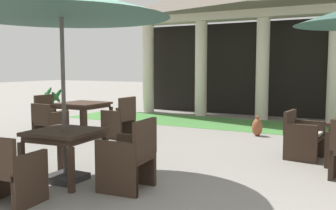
# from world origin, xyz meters

# --- Properties ---
(ground_plane) EXTENTS (60.00, 60.00, 0.00)m
(ground_plane) POSITION_xyz_m (0.00, 0.00, 0.00)
(ground_plane) COLOR gray
(background_pavilion) EXTENTS (9.25, 2.51, 4.39)m
(background_pavilion) POSITION_xyz_m (0.00, 7.99, 3.36)
(background_pavilion) COLOR beige
(background_pavilion) RESTS_ON ground
(lawn_strip) EXTENTS (11.05, 2.25, 0.01)m
(lawn_strip) POSITION_xyz_m (0.00, 6.47, 0.00)
(lawn_strip) COLOR #47843D
(lawn_strip) RESTS_ON ground
(patio_table_near_foreground) EXTENTS (0.96, 0.96, 0.72)m
(patio_table_near_foreground) POSITION_xyz_m (-0.73, 0.24, 0.62)
(patio_table_near_foreground) COLOR #38281E
(patio_table_near_foreground) RESTS_ON ground
(patio_umbrella_near_foreground) EXTENTS (2.95, 2.95, 2.73)m
(patio_umbrella_near_foreground) POSITION_xyz_m (-0.73, 0.24, 2.45)
(patio_umbrella_near_foreground) COLOR #2D2D2D
(patio_umbrella_near_foreground) RESTS_ON ground
(patio_chair_near_foreground_south) EXTENTS (0.66, 0.60, 0.83)m
(patio_chair_near_foreground_south) POSITION_xyz_m (-0.63, -0.77, 0.39)
(patio_chair_near_foreground_south) COLOR #38281E
(patio_chair_near_foreground_south) RESTS_ON ground
(patio_chair_near_foreground_east) EXTENTS (0.64, 0.65, 0.93)m
(patio_chair_near_foreground_east) POSITION_xyz_m (0.29, 0.34, 0.43)
(patio_chair_near_foreground_east) COLOR #38281E
(patio_chair_near_foreground_east) RESTS_ON ground
(patio_chair_mid_left_west) EXTENTS (0.62, 0.65, 0.83)m
(patio_chair_mid_left_west) POSITION_xyz_m (1.96, 3.19, 0.39)
(patio_chair_mid_left_west) COLOR #38281E
(patio_chair_mid_left_west) RESTS_ON ground
(patio_table_mid_right) EXTENTS (1.02, 1.02, 0.74)m
(patio_table_mid_right) POSITION_xyz_m (-3.08, 3.35, 0.65)
(patio_table_mid_right) COLOR #38281E
(patio_table_mid_right) RESTS_ON ground
(patio_chair_mid_right_west) EXTENTS (0.55, 0.64, 0.88)m
(patio_chair_mid_right_west) POSITION_xyz_m (-4.17, 3.36, 0.41)
(patio_chair_mid_right_west) COLOR #38281E
(patio_chair_mid_right_west) RESTS_ON ground
(patio_chair_mid_right_east) EXTENTS (0.55, 0.62, 0.92)m
(patio_chair_mid_right_east) POSITION_xyz_m (-2.00, 3.34, 0.42)
(patio_chair_mid_right_east) COLOR #38281E
(patio_chair_mid_right_east) RESTS_ON ground
(patio_chair_mid_right_south) EXTENTS (0.55, 0.58, 0.82)m
(patio_chair_mid_right_south) POSITION_xyz_m (-3.10, 2.28, 0.39)
(patio_chair_mid_right_south) COLOR #38281E
(patio_chair_mid_right_south) RESTS_ON ground
(potted_palm_left_edge) EXTENTS (0.47, 0.47, 1.07)m
(potted_palm_left_edge) POSITION_xyz_m (-4.48, 3.75, 0.33)
(potted_palm_left_edge) COLOR #B2AD9E
(potted_palm_left_edge) RESTS_ON ground
(terracotta_urn) EXTENTS (0.24, 0.24, 0.48)m
(terracotta_urn) POSITION_xyz_m (0.67, 4.99, 0.20)
(terracotta_urn) COLOR brown
(terracotta_urn) RESTS_ON ground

